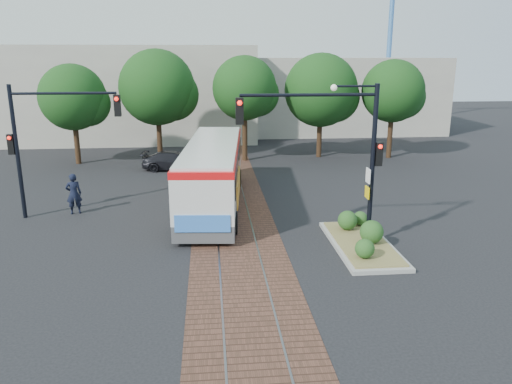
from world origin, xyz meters
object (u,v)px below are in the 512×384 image
at_px(officer, 74,194).
at_px(parked_car, 174,161).
at_px(signal_pole_left, 41,133).
at_px(city_bus, 213,171).
at_px(traffic_island, 362,238).
at_px(signal_pole_main, 341,140).

height_order(officer, parked_car, officer).
height_order(signal_pole_left, parked_car, signal_pole_left).
bearing_deg(city_bus, officer, -168.08).
xyz_separation_m(traffic_island, parked_car, (-8.10, 14.23, 0.27)).
bearing_deg(city_bus, traffic_island, -42.30).
height_order(city_bus, parked_car, city_bus).
distance_m(city_bus, traffic_island, 8.44).
relative_size(city_bus, parked_car, 2.85).
distance_m(officer, parked_car, 9.83).
height_order(traffic_island, parked_car, parked_car).
bearing_deg(signal_pole_left, officer, 21.27).
bearing_deg(parked_car, officer, 162.80).
bearing_deg(officer, city_bus, 170.33).
distance_m(city_bus, officer, 6.60).
xyz_separation_m(traffic_island, signal_pole_left, (-13.19, 4.89, 3.54)).
bearing_deg(signal_pole_main, signal_pole_left, 158.55).
distance_m(traffic_island, signal_pole_left, 14.50).
bearing_deg(signal_pole_left, signal_pole_main, -21.45).
bearing_deg(parked_car, city_bus, -156.02).
bearing_deg(city_bus, parked_car, 111.51).
distance_m(signal_pole_left, officer, 3.10).
relative_size(traffic_island, officer, 2.69).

